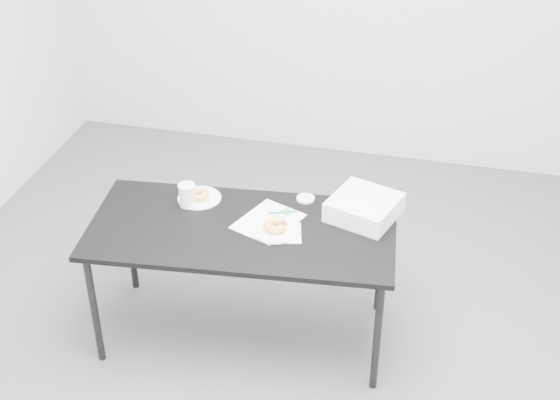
% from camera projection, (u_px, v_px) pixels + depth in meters
% --- Properties ---
extents(floor, '(4.00, 4.00, 0.00)m').
position_uv_depth(floor, '(268.00, 327.00, 4.16)').
color(floor, '#535358').
rests_on(floor, ground).
extents(table, '(1.54, 0.84, 0.68)m').
position_uv_depth(table, '(242.00, 236.00, 3.79)').
color(table, black).
rests_on(table, floor).
extents(scorecard, '(0.35, 0.39, 0.00)m').
position_uv_depth(scorecard, '(268.00, 221.00, 3.80)').
color(scorecard, white).
rests_on(scorecard, table).
extents(logo_patch, '(0.07, 0.07, 0.00)m').
position_uv_depth(logo_patch, '(287.00, 212.00, 3.87)').
color(logo_patch, green).
rests_on(logo_patch, scorecard).
extents(pen, '(0.14, 0.06, 0.01)m').
position_uv_depth(pen, '(283.00, 212.00, 3.86)').
color(pen, '#0B7C7C').
rests_on(pen, scorecard).
extents(napkin, '(0.20, 0.20, 0.00)m').
position_uv_depth(napkin, '(283.00, 233.00, 3.72)').
color(napkin, white).
rests_on(napkin, table).
extents(plate_near, '(0.25, 0.25, 0.01)m').
position_uv_depth(plate_near, '(275.00, 229.00, 3.74)').
color(plate_near, white).
rests_on(plate_near, napkin).
extents(donut_near, '(0.13, 0.13, 0.04)m').
position_uv_depth(donut_near, '(275.00, 225.00, 3.73)').
color(donut_near, gold).
rests_on(donut_near, plate_near).
extents(plate_far, '(0.22, 0.22, 0.01)m').
position_uv_depth(plate_far, '(199.00, 198.00, 3.98)').
color(plate_far, white).
rests_on(plate_far, table).
extents(donut_far, '(0.14, 0.14, 0.03)m').
position_uv_depth(donut_far, '(199.00, 195.00, 3.97)').
color(donut_far, gold).
rests_on(donut_far, plate_far).
extents(coffee_cup, '(0.08, 0.08, 0.12)m').
position_uv_depth(coffee_cup, '(187.00, 195.00, 3.89)').
color(coffee_cup, white).
rests_on(coffee_cup, table).
extents(cup_lid, '(0.09, 0.09, 0.01)m').
position_uv_depth(cup_lid, '(306.00, 199.00, 3.97)').
color(cup_lid, white).
rests_on(cup_lid, table).
extents(bakery_box, '(0.39, 0.39, 0.10)m').
position_uv_depth(bakery_box, '(364.00, 207.00, 3.82)').
color(bakery_box, white).
rests_on(bakery_box, table).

